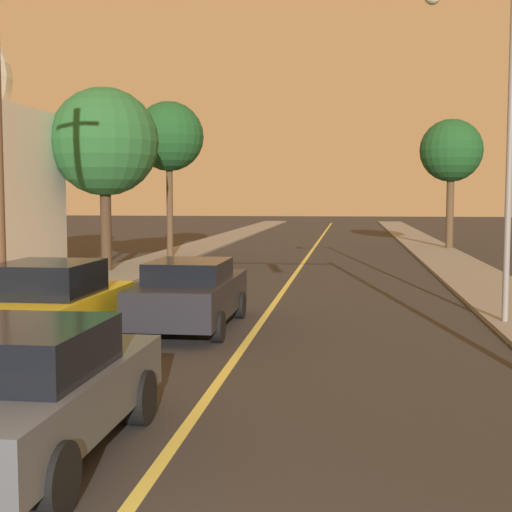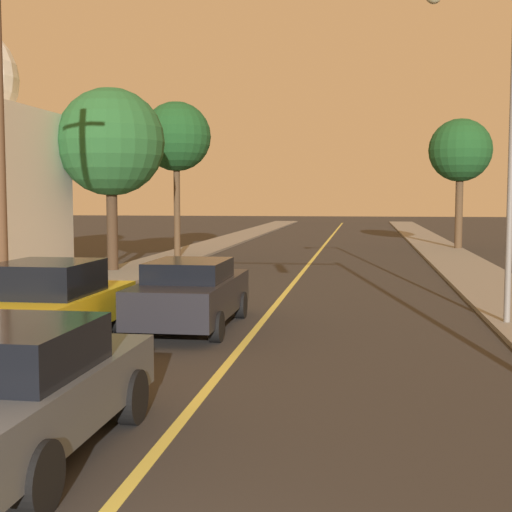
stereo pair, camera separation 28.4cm
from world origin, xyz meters
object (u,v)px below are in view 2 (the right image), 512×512
Objects in this scene: tree_left_far at (176,137)px; tree_right_near at (460,151)px; car_near_lane_second at (191,293)px; car_near_lane_front at (18,389)px; streetlamp_right at (491,108)px; car_outer_lane_second at (51,303)px; tree_left_near at (111,143)px.

tree_left_far reaches higher than tree_right_near.
car_near_lane_front is at bearing -90.00° from car_near_lane_second.
car_near_lane_front is at bearing -105.19° from tree_right_near.
car_near_lane_second is 7.63m from streetlamp_right.
car_outer_lane_second is 0.65× the size of tree_right_near.
car_near_lane_front is at bearing -79.06° from tree_left_far.
car_near_lane_second is at bearing -74.13° from tree_left_far.
car_near_lane_front reaches higher than car_near_lane_second.
tree_right_near reaches higher than car_outer_lane_second.
streetlamp_right is 23.21m from tree_right_near.
tree_right_near is at bearing 43.46° from tree_left_near.
tree_left_far is at bearing 100.94° from car_near_lane_front.
car_near_lane_second is at bearing 90.00° from car_near_lane_front.
tree_left_near is (-12.03, 9.47, 0.09)m from streetlamp_right.
tree_left_far reaches higher than car_near_lane_front.
streetlamp_right is at bearing -38.22° from tree_left_near.
streetlamp_right reaches higher than tree_right_near.
streetlamp_right is 15.31m from tree_left_near.
streetlamp_right reaches higher than tree_left_far.
car_outer_lane_second is 10.05m from streetlamp_right.
tree_left_far reaches higher than tree_left_near.
tree_left_near is 19.79m from tree_right_near.
car_outer_lane_second is at bearing -75.09° from tree_left_near.
car_near_lane_second is 3.11m from car_outer_lane_second.
car_near_lane_second is at bearing -169.55° from streetlamp_right.
car_near_lane_second is at bearing 44.26° from car_outer_lane_second.
tree_left_far is 1.02× the size of tree_right_near.
tree_right_near is (8.72, 32.11, 4.48)m from car_near_lane_front.
car_near_lane_second is 12.73m from tree_left_near.
tree_left_far is at bearing 81.45° from tree_left_near.
tree_left_far is (0.91, 6.02, 0.68)m from tree_left_near.
streetlamp_right is (8.61, 3.35, 3.95)m from car_outer_lane_second.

